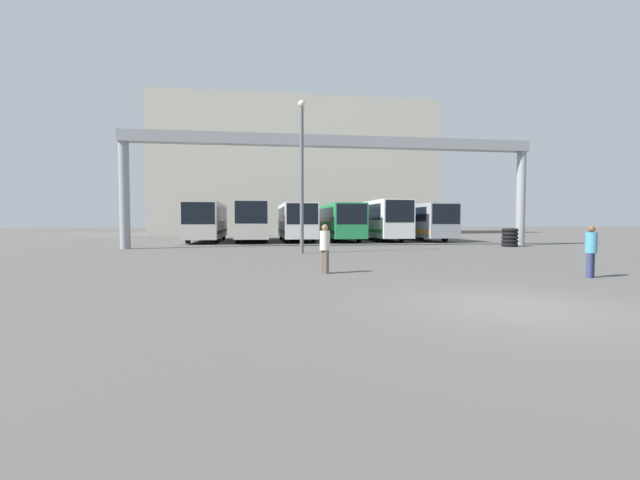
{
  "coord_description": "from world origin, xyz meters",
  "views": [
    {
      "loc": [
        -5.08,
        -7.82,
        1.72
      ],
      "look_at": [
        -0.55,
        22.79,
        0.3
      ],
      "focal_mm": 24.0,
      "sensor_mm": 36.0,
      "label": 1
    }
  ],
  "objects_px": {
    "bus_slot_4": "(377,218)",
    "pedestrian_near_right": "(325,247)",
    "bus_slot_1": "(252,219)",
    "bus_slot_3": "(338,220)",
    "lamp_post": "(302,170)",
    "tire_stack": "(510,237)",
    "bus_slot_0": "(207,220)",
    "pedestrian_near_center": "(591,250)",
    "bus_slot_2": "(296,220)",
    "bus_slot_5": "(418,220)"
  },
  "relations": [
    {
      "from": "bus_slot_4",
      "to": "pedestrian_near_right",
      "type": "bearing_deg",
      "value": -109.99
    },
    {
      "from": "bus_slot_1",
      "to": "bus_slot_4",
      "type": "relative_size",
      "value": 0.88
    },
    {
      "from": "bus_slot_3",
      "to": "lamp_post",
      "type": "bearing_deg",
      "value": -108.51
    },
    {
      "from": "tire_stack",
      "to": "lamp_post",
      "type": "relative_size",
      "value": 0.15
    },
    {
      "from": "lamp_post",
      "to": "bus_slot_0",
      "type": "bearing_deg",
      "value": 114.55
    },
    {
      "from": "pedestrian_near_right",
      "to": "pedestrian_near_center",
      "type": "bearing_deg",
      "value": 46.63
    },
    {
      "from": "bus_slot_3",
      "to": "tire_stack",
      "type": "distance_m",
      "value": 13.83
    },
    {
      "from": "pedestrian_near_center",
      "to": "tire_stack",
      "type": "bearing_deg",
      "value": 36.49
    },
    {
      "from": "lamp_post",
      "to": "bus_slot_1",
      "type": "bearing_deg",
      "value": 101.19
    },
    {
      "from": "bus_slot_3",
      "to": "tire_stack",
      "type": "bearing_deg",
      "value": -45.95
    },
    {
      "from": "bus_slot_4",
      "to": "bus_slot_0",
      "type": "bearing_deg",
      "value": -177.9
    },
    {
      "from": "bus_slot_1",
      "to": "bus_slot_3",
      "type": "distance_m",
      "value": 7.29
    },
    {
      "from": "pedestrian_near_right",
      "to": "pedestrian_near_center",
      "type": "relative_size",
      "value": 1.02
    },
    {
      "from": "tire_stack",
      "to": "bus_slot_2",
      "type": "bearing_deg",
      "value": 143.69
    },
    {
      "from": "bus_slot_4",
      "to": "tire_stack",
      "type": "relative_size",
      "value": 10.07
    },
    {
      "from": "pedestrian_near_right",
      "to": "lamp_post",
      "type": "distance_m",
      "value": 9.22
    },
    {
      "from": "bus_slot_0",
      "to": "tire_stack",
      "type": "distance_m",
      "value": 22.92
    },
    {
      "from": "bus_slot_4",
      "to": "tire_stack",
      "type": "xyz_separation_m",
      "value": [
        5.93,
        -10.69,
        -1.33
      ]
    },
    {
      "from": "bus_slot_3",
      "to": "lamp_post",
      "type": "xyz_separation_m",
      "value": [
        -4.58,
        -13.67,
        2.56
      ]
    },
    {
      "from": "bus_slot_2",
      "to": "tire_stack",
      "type": "bearing_deg",
      "value": -36.31
    },
    {
      "from": "bus_slot_0",
      "to": "pedestrian_near_center",
      "type": "relative_size",
      "value": 7.04
    },
    {
      "from": "tire_stack",
      "to": "lamp_post",
      "type": "xyz_separation_m",
      "value": [
        -14.16,
        -3.77,
        3.71
      ]
    },
    {
      "from": "bus_slot_4",
      "to": "bus_slot_2",
      "type": "bearing_deg",
      "value": -172.4
    },
    {
      "from": "bus_slot_0",
      "to": "bus_slot_5",
      "type": "xyz_separation_m",
      "value": [
        18.23,
        0.21,
        -0.01
      ]
    },
    {
      "from": "bus_slot_1",
      "to": "bus_slot_3",
      "type": "height_order",
      "value": "bus_slot_1"
    },
    {
      "from": "bus_slot_1",
      "to": "pedestrian_near_center",
      "type": "relative_size",
      "value": 6.78
    },
    {
      "from": "bus_slot_4",
      "to": "bus_slot_1",
      "type": "bearing_deg",
      "value": -176.17
    },
    {
      "from": "bus_slot_1",
      "to": "pedestrian_near_right",
      "type": "height_order",
      "value": "bus_slot_1"
    },
    {
      "from": "bus_slot_2",
      "to": "bus_slot_3",
      "type": "bearing_deg",
      "value": 2.89
    },
    {
      "from": "bus_slot_2",
      "to": "pedestrian_near_center",
      "type": "distance_m",
      "value": 25.13
    },
    {
      "from": "pedestrian_near_right",
      "to": "pedestrian_near_center",
      "type": "distance_m",
      "value": 8.04
    },
    {
      "from": "bus_slot_0",
      "to": "bus_slot_1",
      "type": "relative_size",
      "value": 1.04
    },
    {
      "from": "bus_slot_5",
      "to": "tire_stack",
      "type": "relative_size",
      "value": 9.53
    },
    {
      "from": "bus_slot_5",
      "to": "bus_slot_4",
      "type": "bearing_deg",
      "value": 174.87
    },
    {
      "from": "bus_slot_3",
      "to": "pedestrian_near_center",
      "type": "bearing_deg",
      "value": -82.95
    },
    {
      "from": "bus_slot_2",
      "to": "bus_slot_3",
      "type": "xyz_separation_m",
      "value": [
        3.65,
        0.18,
        -0.01
      ]
    },
    {
      "from": "bus_slot_2",
      "to": "pedestrian_near_right",
      "type": "xyz_separation_m",
      "value": [
        -1.08,
        -22.03,
        -0.92
      ]
    },
    {
      "from": "bus_slot_4",
      "to": "pedestrian_near_center",
      "type": "xyz_separation_m",
      "value": [
        -0.63,
        -25.18,
        -1.1
      ]
    },
    {
      "from": "bus_slot_0",
      "to": "bus_slot_4",
      "type": "height_order",
      "value": "bus_slot_4"
    },
    {
      "from": "tire_stack",
      "to": "lamp_post",
      "type": "distance_m",
      "value": 15.11
    },
    {
      "from": "bus_slot_2",
      "to": "bus_slot_3",
      "type": "height_order",
      "value": "bus_slot_2"
    },
    {
      "from": "bus_slot_3",
      "to": "tire_stack",
      "type": "relative_size",
      "value": 8.76
    },
    {
      "from": "bus_slot_3",
      "to": "tire_stack",
      "type": "height_order",
      "value": "bus_slot_3"
    },
    {
      "from": "pedestrian_near_right",
      "to": "tire_stack",
      "type": "distance_m",
      "value": 18.88
    },
    {
      "from": "bus_slot_4",
      "to": "lamp_post",
      "type": "height_order",
      "value": "lamp_post"
    },
    {
      "from": "bus_slot_5",
      "to": "pedestrian_near_center",
      "type": "bearing_deg",
      "value": -99.76
    },
    {
      "from": "bus_slot_5",
      "to": "pedestrian_near_right",
      "type": "bearing_deg",
      "value": -117.92
    },
    {
      "from": "bus_slot_1",
      "to": "bus_slot_3",
      "type": "xyz_separation_m",
      "value": [
        7.29,
        -0.06,
        -0.09
      ]
    },
    {
      "from": "bus_slot_2",
      "to": "bus_slot_5",
      "type": "relative_size",
      "value": 0.89
    },
    {
      "from": "pedestrian_near_center",
      "to": "bus_slot_3",
      "type": "bearing_deg",
      "value": 67.9
    }
  ]
}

